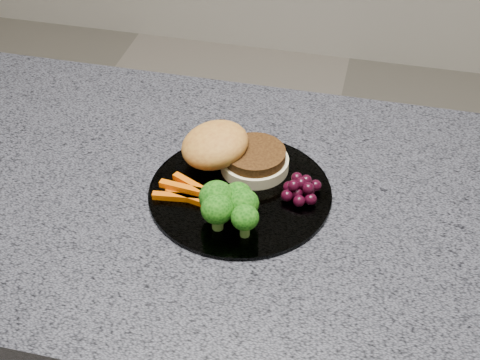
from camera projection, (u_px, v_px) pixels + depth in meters
name	position (u px, v px, depth m)	size (l,w,h in m)	color
countertop	(263.00, 215.00, 0.95)	(1.20, 0.60, 0.04)	#51535C
plate	(240.00, 192.00, 0.95)	(0.26, 0.26, 0.01)	white
burger	(229.00, 153.00, 0.97)	(0.17, 0.11, 0.05)	beige
carrot_sticks	(185.00, 192.00, 0.93)	(0.08, 0.05, 0.02)	#D45603
broccoli	(229.00, 204.00, 0.88)	(0.09, 0.08, 0.06)	#537F2E
grape_bunch	(301.00, 189.00, 0.93)	(0.05, 0.05, 0.03)	black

